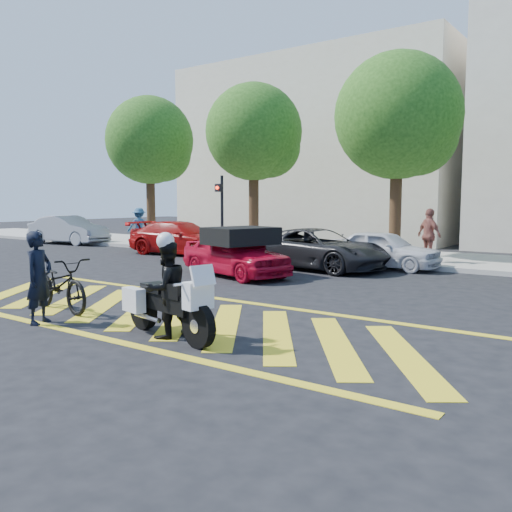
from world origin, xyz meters
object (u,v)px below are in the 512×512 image
Objects in this scene: parked_mid_left at (318,249)px; parked_far_left at (69,230)px; red_convertible at (235,254)px; bicycle at (60,284)px; police_motorcycle at (168,304)px; parked_mid_right at (383,249)px; officer_bike at (39,278)px; officer_moto at (166,289)px; parked_left at (181,238)px.

parked_far_left is at bearing 91.84° from parked_mid_left.
red_convertible reaches higher than parked_mid_left.
police_motorcycle is (3.26, -0.25, 0.01)m from bicycle.
parked_far_left is 16.72m from parked_mid_right.
police_motorcycle is at bearing -174.74° from parked_mid_right.
parked_far_left is at bearing 88.94° from red_convertible.
parked_mid_left is at bearing -6.90° from red_convertible.
red_convertible is at bearing -13.99° from officer_bike.
officer_bike is 18.50m from parked_far_left.
officer_bike is 1.06× the size of officer_moto.
parked_left reaches higher than parked_mid_left.
bicycle is at bearing -172.07° from police_motorcycle.
red_convertible is (-0.22, 5.98, 0.11)m from bicycle.
officer_bike is at bearing -152.99° from parked_left.
parked_mid_left is 2.14m from parked_mid_right.
officer_bike is 2.67m from police_motorcycle.
parked_far_left is (-13.93, 4.21, 0.06)m from red_convertible.
bicycle is 17.44m from parked_far_left.
officer_moto is at bearing -128.63° from parked_far_left.
police_motorcycle is at bearing -128.59° from parked_far_left.
parked_left is (-6.48, 10.46, -0.16)m from officer_bike.
bicycle reaches higher than police_motorcycle.
parked_mid_right is at bearing -42.10° from parked_mid_left.
red_convertible is 5.05m from parked_mid_right.
parked_left is (8.35, -0.60, -0.04)m from parked_far_left.
officer_moto is 20.29m from parked_far_left.
parked_mid_right is (1.62, 1.40, -0.03)m from parked_mid_left.
parked_left reaches higher than police_motorcycle.
parked_mid_left is (15.10, -1.40, -0.06)m from parked_far_left.
parked_far_left reaches higher than parked_left.
parked_mid_right is at bearing -6.17° from bicycle.
parked_far_left is 15.16m from parked_mid_left.
red_convertible is at bearing -138.62° from officer_moto.
parked_left is 8.39m from parked_mid_right.
officer_moto reaches higher than red_convertible.
parked_far_left is (-17.41, 10.44, 0.16)m from police_motorcycle.
officer_moto is at bearing -174.83° from parked_mid_right.
parked_far_left reaches higher than police_motorcycle.
parked_mid_right is (16.72, 0.00, -0.09)m from parked_far_left.
red_convertible reaches higher than bicycle.
parked_mid_left is at bearing -23.07° from officer_bike.
police_motorcycle is at bearing -135.07° from red_convertible.
parked_far_left is (-17.39, 10.44, -0.08)m from officer_moto.
red_convertible is 1.05× the size of parked_mid_right.
red_convertible is 3.04m from parked_mid_left.
officer_bike reaches higher than police_motorcycle.
parked_far_left is at bearing 161.39° from police_motorcycle.
parked_mid_right is (8.37, 0.60, -0.05)m from parked_left.
police_motorcycle is 20.30m from parked_far_left.
parked_far_left is (-14.15, 10.18, 0.17)m from bicycle.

